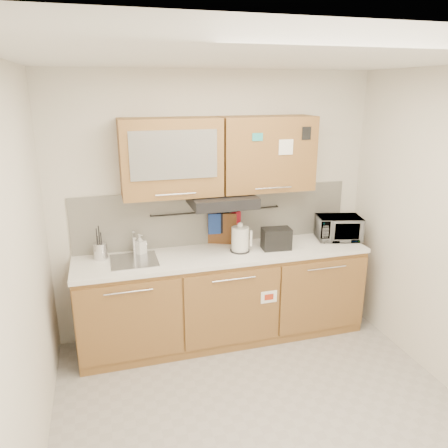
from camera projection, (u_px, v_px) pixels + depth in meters
floor at (266, 417)px, 3.37m from camera, size 3.20×3.20×0.00m
ceiling at (279, 58)px, 2.60m from camera, size 3.20×3.20×0.00m
wall_back at (215, 206)px, 4.36m from camera, size 3.20×0.00×3.20m
wall_left at (18, 289)px, 2.56m from camera, size 0.00×3.00×3.00m
base_cabinet at (224, 300)px, 4.35m from camera, size 2.80×0.64×0.88m
countertop at (224, 254)px, 4.20m from camera, size 2.82×0.62×0.04m
backsplash at (216, 216)px, 4.38m from camera, size 2.80×0.02×0.56m
upper_cabinets at (220, 156)px, 4.04m from camera, size 1.82×0.37×0.70m
range_hood at (222, 200)px, 4.10m from camera, size 0.60×0.46×0.10m
sink at (134, 260)px, 3.98m from camera, size 0.42×0.40×0.26m
utensil_rail at (217, 211)px, 4.33m from camera, size 1.30×0.02×0.02m
utensil_crock at (100, 251)px, 4.01m from camera, size 0.14×0.14×0.31m
kettle at (240, 240)px, 4.19m from camera, size 0.22×0.20×0.29m
toaster at (276, 238)px, 4.25m from camera, size 0.29×0.19×0.21m
microwave at (338, 228)px, 4.52m from camera, size 0.50×0.39×0.24m
soap_bottle at (140, 244)px, 4.12m from camera, size 0.13×0.13×0.20m
cutting_board at (221, 232)px, 4.39m from camera, size 0.29×0.14×0.38m
oven_mitt at (214, 224)px, 4.34m from camera, size 0.13×0.04×0.21m
dark_pouch at (223, 223)px, 4.37m from camera, size 0.13×0.05×0.20m
pot_holder at (235, 220)px, 4.39m from camera, size 0.13×0.06×0.16m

